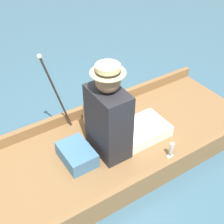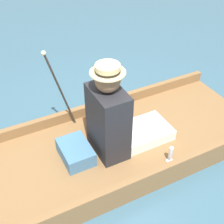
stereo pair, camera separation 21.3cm
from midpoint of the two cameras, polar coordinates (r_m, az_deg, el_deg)
name	(u,v)px [view 1 (the left image)]	position (r m, az deg, el deg)	size (l,w,h in m)	color
ground_plane	(113,153)	(3.11, -1.73, -7.56)	(16.00, 16.00, 0.00)	#385B70
punt_boat	(113,148)	(3.06, -1.76, -6.59)	(1.15, 2.97, 0.24)	brown
seat_cushion	(77,155)	(2.85, -8.60, -7.77)	(0.37, 0.26, 0.14)	teal
seated_person	(116,119)	(2.77, -1.53, -1.34)	(0.41, 0.79, 0.91)	white
teddy_bear	(90,115)	(3.12, -6.07, -0.53)	(0.24, 0.14, 0.34)	tan
wine_glass	(171,149)	(2.86, 8.72, -6.84)	(0.06, 0.06, 0.17)	silver
walking_cane	(54,88)	(2.94, -12.66, 4.34)	(0.04, 0.25, 0.88)	#2D2823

